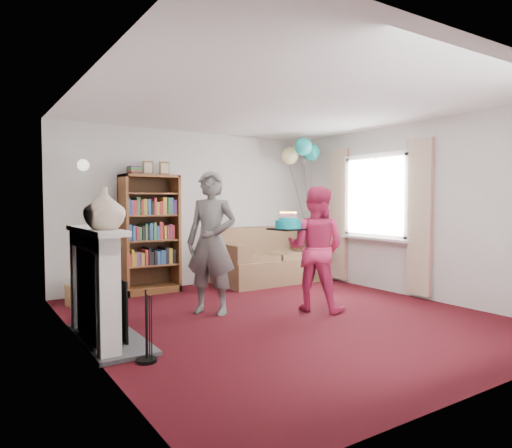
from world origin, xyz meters
TOP-DOWN VIEW (x-y plane):
  - ground at (0.00, 0.00)m, footprint 5.00×5.00m
  - wall_back at (0.00, 2.51)m, footprint 4.50×0.02m
  - wall_left at (-2.26, 0.00)m, footprint 0.02×5.00m
  - wall_right at (2.26, 0.00)m, footprint 0.02×5.00m
  - ceiling at (0.00, 0.00)m, footprint 4.50×5.00m
  - fireplace at (-2.09, 0.19)m, footprint 0.55×1.80m
  - window_bay at (2.21, 0.60)m, footprint 0.14×2.02m
  - wall_sconce at (-1.75, 2.36)m, footprint 0.16×0.23m
  - bookcase at (-0.83, 2.30)m, footprint 0.84×0.42m
  - sofa at (1.15, 2.07)m, footprint 1.74×0.92m
  - wicker_basket at (-1.90, 2.01)m, footprint 0.37×0.37m
  - person_striped at (-0.65, 0.62)m, footprint 0.73×0.76m
  - person_magenta at (0.54, 0.06)m, footprint 0.91×0.96m
  - birthday_cake at (0.16, 0.14)m, footprint 0.38×0.38m
  - balloons at (1.72, 1.84)m, footprint 0.63×0.68m
  - mantel_vase at (-2.12, -0.15)m, footprint 0.43×0.43m

SIDE VIEW (x-z plane):
  - ground at x=0.00m, z-range 0.00..0.00m
  - wicker_basket at x=-1.90m, z-range -0.02..0.32m
  - sofa at x=1.15m, z-range -0.12..0.80m
  - fireplace at x=-2.09m, z-range -0.05..1.07m
  - person_magenta at x=0.54m, z-range 0.00..1.56m
  - bookcase at x=-0.83m, z-range -0.12..1.86m
  - person_striped at x=-0.65m, z-range 0.00..1.75m
  - birthday_cake at x=0.16m, z-range 0.98..1.20m
  - window_bay at x=2.21m, z-range 0.10..2.30m
  - wall_back at x=0.00m, z-range 0.00..2.50m
  - wall_left at x=-2.26m, z-range 0.00..2.50m
  - wall_right at x=2.26m, z-range 0.00..2.50m
  - mantel_vase at x=-2.12m, z-range 1.12..1.50m
  - wall_sconce at x=-1.75m, z-range 1.80..1.96m
  - balloons at x=1.72m, z-range 1.34..3.10m
  - ceiling at x=0.00m, z-range 2.50..2.51m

